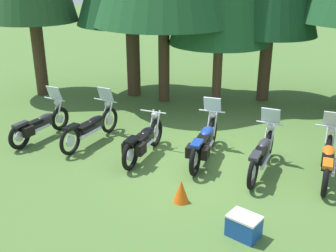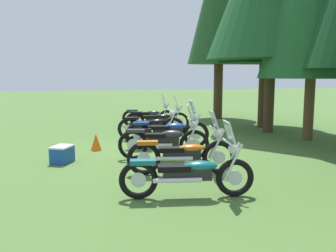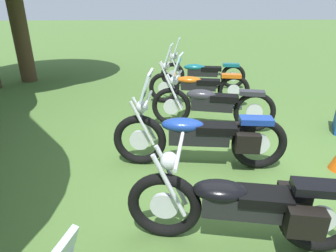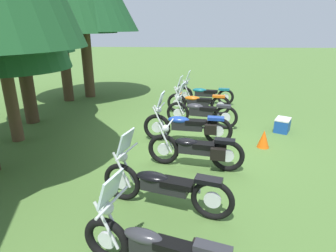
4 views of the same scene
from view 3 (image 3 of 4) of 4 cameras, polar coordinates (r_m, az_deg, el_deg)
The scene contains 6 objects.
ground_plane at distance 4.24m, azimuth 8.56°, elevation -8.42°, with size 80.00×80.00×0.00m, color #4C7033.
motorcycle_2 at distance 2.89m, azimuth 15.02°, elevation -15.03°, with size 0.84×2.18×1.02m.
motorcycle_3 at distance 4.07m, azimuth 6.51°, elevation -1.85°, with size 0.78×2.46×1.40m.
motorcycle_4 at distance 5.40m, azimuth 8.44°, elevation 4.46°, with size 0.78×2.26×1.39m.
motorcycle_5 at distance 6.75m, azimuth 5.84°, elevation 8.14°, with size 0.78×2.33×1.37m.
motorcycle_6 at distance 8.21m, azimuth 6.68°, elevation 10.74°, with size 0.75×2.35×1.35m.
Camera 3 is at (-3.53, 0.81, 2.21)m, focal length 30.59 mm.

